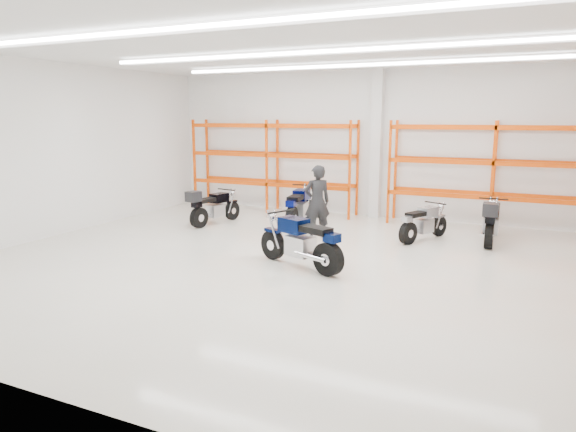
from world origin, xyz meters
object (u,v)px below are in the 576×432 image
at_px(motorcycle_main, 303,243).
at_px(structural_column, 376,145).
at_px(motorcycle_back_a, 212,208).
at_px(standing_man, 317,202).
at_px(motorcycle_back_b, 299,208).
at_px(motorcycle_back_d, 491,222).
at_px(motorcycle_back_c, 422,224).

bearing_deg(motorcycle_main, structural_column, 91.15).
distance_m(motorcycle_back_a, standing_man, 3.41).
distance_m(motorcycle_main, standing_man, 2.80).
distance_m(motorcycle_back_b, motorcycle_back_d, 5.16).
distance_m(motorcycle_main, motorcycle_back_b, 4.24).
distance_m(motorcycle_main, motorcycle_back_d, 5.16).
distance_m(motorcycle_main, structural_column, 6.26).
bearing_deg(structural_column, motorcycle_back_b, -127.35).
distance_m(motorcycle_main, motorcycle_back_a, 5.03).
bearing_deg(motorcycle_main, standing_man, 105.46).
bearing_deg(structural_column, motorcycle_back_c, -52.75).
bearing_deg(structural_column, motorcycle_main, -88.85).
bearing_deg(motorcycle_back_b, motorcycle_back_a, -157.69).
distance_m(motorcycle_back_a, motorcycle_back_c, 5.94).
bearing_deg(motorcycle_back_b, motorcycle_back_d, 0.29).
xyz_separation_m(motorcycle_back_c, standing_man, (-2.54, -0.82, 0.51)).
relative_size(motorcycle_back_c, structural_column, 0.39).
bearing_deg(motorcycle_back_b, standing_man, -49.07).
distance_m(motorcycle_back_d, standing_man, 4.32).
height_order(motorcycle_back_c, motorcycle_back_d, motorcycle_back_d).
height_order(standing_man, structural_column, structural_column).
xyz_separation_m(motorcycle_back_a, standing_man, (3.37, -0.23, 0.44)).
height_order(motorcycle_main, standing_man, standing_man).
bearing_deg(motorcycle_back_c, motorcycle_main, -117.35).
bearing_deg(motorcycle_back_c, motorcycle_back_b, 174.09).
relative_size(motorcycle_back_b, motorcycle_back_d, 1.03).
bearing_deg(structural_column, motorcycle_back_a, -141.95).
height_order(motorcycle_back_d, standing_man, standing_man).
distance_m(motorcycle_back_a, motorcycle_back_b, 2.53).
height_order(motorcycle_back_a, motorcycle_back_c, motorcycle_back_a).
relative_size(motorcycle_back_d, structural_column, 0.49).
xyz_separation_m(motorcycle_main, standing_man, (-0.74, 2.66, 0.42)).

